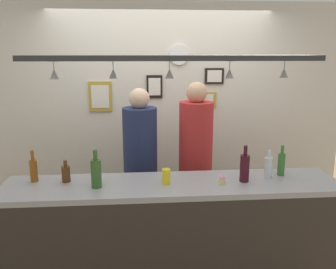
# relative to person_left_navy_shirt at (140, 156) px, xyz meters

# --- Properties ---
(back_wall) EXTENTS (4.40, 0.06, 2.60)m
(back_wall) POSITION_rel_person_left_navy_shirt_xyz_m (0.25, 0.70, 0.27)
(back_wall) COLOR silver
(back_wall) RESTS_ON ground_plane
(bar_counter) EXTENTS (2.70, 0.55, 1.03)m
(bar_counter) POSITION_rel_person_left_navy_shirt_xyz_m (0.25, -0.91, -0.34)
(bar_counter) COLOR #99999E
(bar_counter) RESTS_ON ground_plane
(overhead_glass_rack) EXTENTS (2.20, 0.36, 0.04)m
(overhead_glass_rack) POSITION_rel_person_left_navy_shirt_xyz_m (0.25, -0.70, 0.97)
(overhead_glass_rack) COLOR black
(hanging_wineglass_far_left) EXTENTS (0.07, 0.07, 0.13)m
(hanging_wineglass_far_left) POSITION_rel_person_left_navy_shirt_xyz_m (-0.62, -0.70, 0.86)
(hanging_wineglass_far_left) COLOR silver
(hanging_wineglass_far_left) RESTS_ON overhead_glass_rack
(hanging_wineglass_left) EXTENTS (0.07, 0.07, 0.13)m
(hanging_wineglass_left) POSITION_rel_person_left_navy_shirt_xyz_m (-0.19, -0.65, 0.86)
(hanging_wineglass_left) COLOR silver
(hanging_wineglass_left) RESTS_ON overhead_glass_rack
(hanging_wineglass_center_left) EXTENTS (0.07, 0.07, 0.13)m
(hanging_wineglass_center_left) POSITION_rel_person_left_navy_shirt_xyz_m (0.23, -0.69, 0.86)
(hanging_wineglass_center_left) COLOR silver
(hanging_wineglass_center_left) RESTS_ON overhead_glass_rack
(hanging_wineglass_center) EXTENTS (0.07, 0.07, 0.13)m
(hanging_wineglass_center) POSITION_rel_person_left_navy_shirt_xyz_m (0.69, -0.71, 0.86)
(hanging_wineglass_center) COLOR silver
(hanging_wineglass_center) RESTS_ON overhead_glass_rack
(hanging_wineglass_center_right) EXTENTS (0.07, 0.07, 0.13)m
(hanging_wineglass_center_right) POSITION_rel_person_left_navy_shirt_xyz_m (1.14, -0.67, 0.86)
(hanging_wineglass_center_right) COLOR silver
(hanging_wineglass_center_right) RESTS_ON overhead_glass_rack
(person_left_navy_shirt) EXTENTS (0.34, 0.34, 1.71)m
(person_left_navy_shirt) POSITION_rel_person_left_navy_shirt_xyz_m (0.00, 0.00, 0.00)
(person_left_navy_shirt) COLOR #2D334C
(person_left_navy_shirt) RESTS_ON ground_plane
(person_middle_red_shirt) EXTENTS (0.34, 0.34, 1.77)m
(person_middle_red_shirt) POSITION_rel_person_left_navy_shirt_xyz_m (0.56, 0.00, 0.04)
(person_middle_red_shirt) COLOR #2D334C
(person_middle_red_shirt) RESTS_ON ground_plane
(bottle_wine_dark_red) EXTENTS (0.08, 0.08, 0.30)m
(bottle_wine_dark_red) POSITION_rel_person_left_navy_shirt_xyz_m (0.83, -0.77, 0.11)
(bottle_wine_dark_red) COLOR #380F19
(bottle_wine_dark_red) RESTS_ON bar_counter
(bottle_champagne_green) EXTENTS (0.08, 0.08, 0.30)m
(bottle_champagne_green) POSITION_rel_person_left_navy_shirt_xyz_m (-0.34, -0.80, 0.11)
(bottle_champagne_green) COLOR #2D5623
(bottle_champagne_green) RESTS_ON bar_counter
(bottle_beer_brown_stubby) EXTENTS (0.07, 0.07, 0.18)m
(bottle_beer_brown_stubby) POSITION_rel_person_left_navy_shirt_xyz_m (-0.60, -0.66, 0.06)
(bottle_beer_brown_stubby) COLOR #512D14
(bottle_beer_brown_stubby) RESTS_ON bar_counter
(bottle_soda_clear) EXTENTS (0.06, 0.06, 0.23)m
(bottle_soda_clear) POSITION_rel_person_left_navy_shirt_xyz_m (1.06, -0.68, 0.09)
(bottle_soda_clear) COLOR silver
(bottle_soda_clear) RESTS_ON bar_counter
(bottle_beer_amber_tall) EXTENTS (0.06, 0.06, 0.26)m
(bottle_beer_amber_tall) POSITION_rel_person_left_navy_shirt_xyz_m (-0.86, -0.63, 0.09)
(bottle_beer_amber_tall) COLOR brown
(bottle_beer_amber_tall) RESTS_ON bar_counter
(bottle_beer_green_import) EXTENTS (0.06, 0.06, 0.26)m
(bottle_beer_green_import) POSITION_rel_person_left_navy_shirt_xyz_m (1.19, -0.64, 0.10)
(bottle_beer_green_import) COLOR #336B2D
(bottle_beer_green_import) RESTS_ON bar_counter
(drink_can) EXTENTS (0.07, 0.07, 0.12)m
(drink_can) POSITION_rel_person_left_navy_shirt_xyz_m (0.20, -0.77, 0.05)
(drink_can) COLOR yellow
(drink_can) RESTS_ON bar_counter
(cupcake) EXTENTS (0.06, 0.06, 0.08)m
(cupcake) POSITION_rel_person_left_navy_shirt_xyz_m (0.64, -0.80, 0.03)
(cupcake) COLOR beige
(cupcake) RESTS_ON bar_counter
(picture_frame_crest) EXTENTS (0.18, 0.02, 0.26)m
(picture_frame_crest) POSITION_rel_person_left_navy_shirt_xyz_m (0.18, 0.65, 0.63)
(picture_frame_crest) COLOR black
(picture_frame_crest) RESTS_ON back_wall
(picture_frame_upper_small) EXTENTS (0.22, 0.02, 0.18)m
(picture_frame_upper_small) POSITION_rel_person_left_navy_shirt_xyz_m (0.87, 0.65, 0.74)
(picture_frame_upper_small) COLOR black
(picture_frame_upper_small) RESTS_ON back_wall
(picture_frame_lower_pair) EXTENTS (0.30, 0.02, 0.18)m
(picture_frame_lower_pair) POSITION_rel_person_left_navy_shirt_xyz_m (0.75, 0.65, 0.47)
(picture_frame_lower_pair) COLOR #B29338
(picture_frame_lower_pair) RESTS_ON back_wall
(picture_frame_caricature) EXTENTS (0.26, 0.02, 0.34)m
(picture_frame_caricature) POSITION_rel_person_left_navy_shirt_xyz_m (-0.44, 0.65, 0.52)
(picture_frame_caricature) COLOR #B29338
(picture_frame_caricature) RESTS_ON back_wall
(wall_clock) EXTENTS (0.22, 0.03, 0.22)m
(wall_clock) POSITION_rel_person_left_navy_shirt_xyz_m (0.46, 0.65, 0.98)
(wall_clock) COLOR white
(wall_clock) RESTS_ON back_wall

